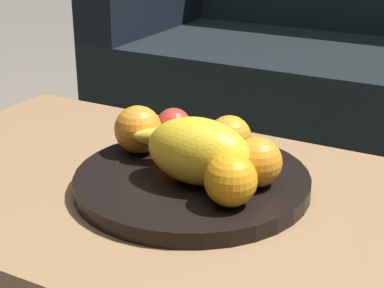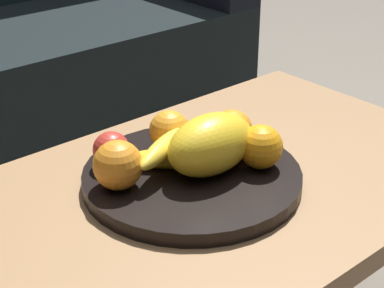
% 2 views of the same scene
% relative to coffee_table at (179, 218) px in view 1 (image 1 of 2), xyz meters
% --- Properties ---
extents(coffee_table, '(1.05, 0.59, 0.40)m').
position_rel_coffee_table_xyz_m(coffee_table, '(0.00, 0.00, 0.00)').
color(coffee_table, '#946E47').
rests_on(coffee_table, ground_plane).
extents(couch, '(1.70, 0.70, 0.90)m').
position_rel_coffee_table_xyz_m(couch, '(0.07, 1.13, -0.05)').
color(couch, black).
rests_on(couch, ground_plane).
extents(fruit_bowl, '(0.37, 0.37, 0.03)m').
position_rel_coffee_table_xyz_m(fruit_bowl, '(0.01, 0.02, 0.06)').
color(fruit_bowl, black).
rests_on(fruit_bowl, coffee_table).
extents(melon_large_front, '(0.16, 0.10, 0.10)m').
position_rel_coffee_table_xyz_m(melon_large_front, '(0.03, -0.00, 0.12)').
color(melon_large_front, yellow).
rests_on(melon_large_front, fruit_bowl).
extents(orange_front, '(0.07, 0.07, 0.07)m').
position_rel_coffee_table_xyz_m(orange_front, '(0.03, 0.11, 0.11)').
color(orange_front, orange).
rests_on(orange_front, fruit_bowl).
extents(orange_left, '(0.07, 0.07, 0.07)m').
position_rel_coffee_table_xyz_m(orange_left, '(0.11, -0.04, 0.11)').
color(orange_left, orange).
rests_on(orange_left, fruit_bowl).
extents(orange_right, '(0.08, 0.08, 0.08)m').
position_rel_coffee_table_xyz_m(orange_right, '(-0.11, 0.06, 0.11)').
color(orange_right, orange).
rests_on(orange_right, fruit_bowl).
extents(orange_back, '(0.07, 0.07, 0.07)m').
position_rel_coffee_table_xyz_m(orange_back, '(0.11, 0.03, 0.11)').
color(orange_back, orange).
rests_on(orange_back, fruit_bowl).
extents(apple_front, '(0.06, 0.06, 0.06)m').
position_rel_coffee_table_xyz_m(apple_front, '(-0.08, 0.12, 0.10)').
color(apple_front, '#BA3328').
rests_on(apple_front, fruit_bowl).
extents(banana_bunch, '(0.17, 0.13, 0.06)m').
position_rel_coffee_table_xyz_m(banana_bunch, '(-0.01, 0.05, 0.10)').
color(banana_bunch, yellow).
rests_on(banana_bunch, fruit_bowl).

